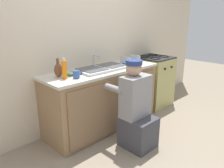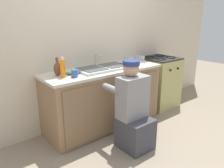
{
  "view_description": "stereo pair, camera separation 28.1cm",
  "coord_description": "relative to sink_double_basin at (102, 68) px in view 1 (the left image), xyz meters",
  "views": [
    {
      "loc": [
        -2.0,
        -1.96,
        1.59
      ],
      "look_at": [
        0.0,
        0.1,
        0.7
      ],
      "focal_mm": 35.0,
      "sensor_mm": 36.0,
      "label": 1
    },
    {
      "loc": [
        -1.79,
        -2.15,
        1.59
      ],
      "look_at": [
        0.0,
        0.1,
        0.7
      ],
      "focal_mm": 35.0,
      "sensor_mm": 36.0,
      "label": 2
    }
  ],
  "objects": [
    {
      "name": "coffee_mug",
      "position": [
        -0.54,
        -0.14,
        0.03
      ],
      "size": [
        0.13,
        0.08,
        0.09
      ],
      "color": "#335699",
      "rests_on": "countertop"
    },
    {
      "name": "dish_rack_tray",
      "position": [
        0.65,
        0.03,
        0.01
      ],
      "size": [
        0.28,
        0.22,
        0.11
      ],
      "color": "#B2B7BC",
      "rests_on": "countertop"
    },
    {
      "name": "counter_cabinet",
      "position": [
        0.0,
        -0.01,
        -0.48
      ],
      "size": [
        1.75,
        0.62,
        0.85
      ],
      "color": "#997551",
      "rests_on": "ground_plane"
    },
    {
      "name": "countertop",
      "position": [
        0.0,
        -0.0,
        -0.04
      ],
      "size": [
        1.79,
        0.62,
        0.04
      ],
      "primitive_type": "cube",
      "color": "beige",
      "rests_on": "counter_cabinet"
    },
    {
      "name": "cell_phone",
      "position": [
        -0.52,
        0.05,
        -0.01
      ],
      "size": [
        0.07,
        0.14,
        0.01
      ],
      "color": "black",
      "rests_on": "countertop"
    },
    {
      "name": "back_wall",
      "position": [
        0.0,
        0.35,
        0.35
      ],
      "size": [
        6.0,
        0.1,
        2.5
      ],
      "primitive_type": "cube",
      "color": "beige",
      "rests_on": "ground_plane"
    },
    {
      "name": "vase_decorative",
      "position": [
        -0.66,
        0.06,
        0.07
      ],
      "size": [
        0.1,
        0.1,
        0.23
      ],
      "color": "brown",
      "rests_on": "countertop"
    },
    {
      "name": "plumber_person",
      "position": [
        -0.05,
        -0.69,
        -0.44
      ],
      "size": [
        0.42,
        0.61,
        1.1
      ],
      "color": "#3F3F47",
      "rests_on": "ground_plane"
    },
    {
      "name": "ground_plane",
      "position": [
        0.0,
        -0.3,
        -0.9
      ],
      "size": [
        12.0,
        12.0,
        0.0
      ],
      "primitive_type": "plane",
      "color": "gray"
    },
    {
      "name": "stove_range",
      "position": [
        1.25,
        -0.0,
        -0.45
      ],
      "size": [
        0.59,
        0.62,
        0.92
      ],
      "color": "tan",
      "rests_on": "ground_plane"
    },
    {
      "name": "sink_double_basin",
      "position": [
        0.0,
        0.0,
        0.0
      ],
      "size": [
        0.8,
        0.44,
        0.19
      ],
      "color": "silver",
      "rests_on": "countertop"
    },
    {
      "name": "soap_bottle_orange",
      "position": [
        -0.65,
        -0.06,
        0.09
      ],
      "size": [
        0.06,
        0.06,
        0.25
      ],
      "color": "orange",
      "rests_on": "countertop"
    }
  ]
}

